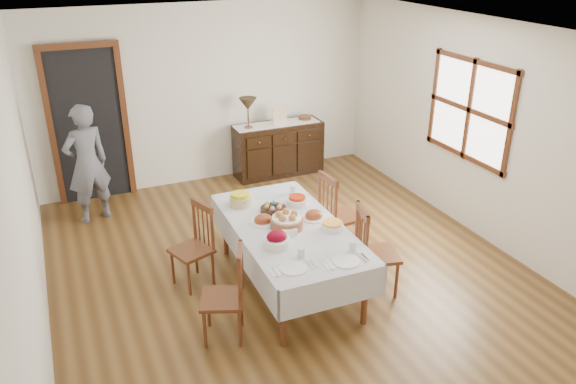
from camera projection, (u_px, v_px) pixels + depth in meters
name	position (u px, v px, depth m)	size (l,w,h in m)	color
ground	(292.00, 273.00, 6.21)	(6.00, 6.00, 0.00)	brown
room_shell	(263.00, 122.00, 5.83)	(5.02, 6.02, 2.65)	white
dining_table	(288.00, 234.00, 5.75)	(1.10, 2.10, 0.71)	silver
chair_left_near	(228.00, 294.00, 5.05)	(0.50, 0.50, 0.92)	#5A2E17
chair_left_far	(195.00, 245.00, 5.88)	(0.48, 0.48, 0.90)	#5A2E17
chair_right_near	(373.00, 250.00, 5.70)	(0.49, 0.49, 0.98)	#5A2E17
chair_right_far	(337.00, 213.00, 6.46)	(0.44, 0.44, 0.99)	#5A2E17
sideboard	(278.00, 149.00, 8.67)	(1.36, 0.50, 0.82)	black
person	(86.00, 160.00, 7.07)	(0.52, 0.33, 1.66)	slate
bread_basket	(287.00, 221.00, 5.65)	(0.33, 0.33, 0.18)	brown
egg_basket	(274.00, 209.00, 6.00)	(0.28, 0.28, 0.10)	black
ham_platter_a	(263.00, 220.00, 5.76)	(0.27, 0.27, 0.11)	white
ham_platter_b	(314.00, 216.00, 5.86)	(0.27, 0.27, 0.11)	white
beet_bowl	(277.00, 240.00, 5.32)	(0.26, 0.26, 0.16)	white
carrot_bowl	(297.00, 200.00, 6.17)	(0.24, 0.24, 0.09)	white
pineapple_bowl	(240.00, 200.00, 6.13)	(0.24, 0.24, 0.14)	#CBB880
casserole_dish	(332.00, 226.00, 5.64)	(0.22, 0.22, 0.08)	white
butter_dish	(289.00, 232.00, 5.52)	(0.14, 0.09, 0.07)	white
setting_left	(295.00, 263.00, 5.02)	(0.42, 0.31, 0.10)	white
setting_right	(348.00, 256.00, 5.13)	(0.42, 0.31, 0.10)	white
glass_far_a	(250.00, 198.00, 6.22)	(0.06, 0.06, 0.09)	silver
glass_far_b	(293.00, 190.00, 6.41)	(0.07, 0.07, 0.11)	silver
runner	(276.00, 124.00, 8.48)	(1.30, 0.35, 0.01)	white
table_lamp	(248.00, 105.00, 8.15)	(0.26, 0.26, 0.46)	brown
picture_frame	(280.00, 116.00, 8.41)	(0.22, 0.08, 0.28)	beige
deco_bowl	(305.00, 118.00, 8.69)	(0.20, 0.20, 0.06)	#5A2E17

